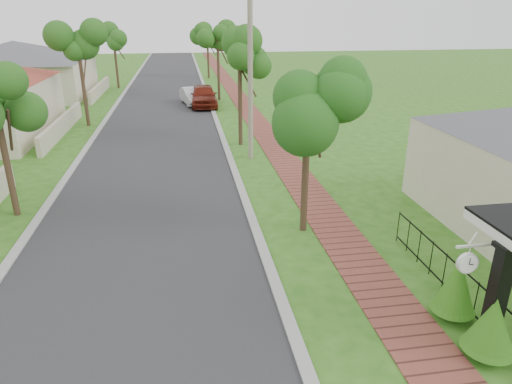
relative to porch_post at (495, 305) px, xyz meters
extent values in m
plane|color=#2C5F16|center=(-4.55, 1.00, -1.12)|extent=(160.00, 160.00, 0.00)
cube|color=#28282B|center=(-7.55, 21.00, -1.12)|extent=(7.00, 120.00, 0.02)
cube|color=#9E9E99|center=(-3.90, 21.00, -1.12)|extent=(0.30, 120.00, 0.10)
cube|color=#9E9E99|center=(-11.20, 21.00, -1.12)|extent=(0.30, 120.00, 0.10)
cube|color=brown|center=(-1.30, 21.00, -1.12)|extent=(1.50, 120.00, 0.03)
cube|color=black|center=(0.00, 0.00, 0.14)|extent=(0.30, 0.30, 2.52)
cube|color=black|center=(0.00, 0.00, -1.00)|extent=(0.48, 0.48, 0.24)
cube|color=black|center=(0.00, 0.00, 1.34)|extent=(0.42, 0.42, 0.10)
cube|color=black|center=(0.35, 1.00, -0.17)|extent=(0.03, 8.00, 0.03)
cube|color=black|center=(0.35, 1.00, -0.97)|extent=(0.03, 8.00, 0.03)
cylinder|color=black|center=(0.35, 0.33, -0.62)|extent=(0.02, 0.02, 1.00)
cylinder|color=black|center=(0.35, 1.00, -0.62)|extent=(0.02, 0.02, 1.00)
cylinder|color=black|center=(0.35, 1.67, -0.62)|extent=(0.02, 0.02, 1.00)
cylinder|color=black|center=(0.35, 2.33, -0.62)|extent=(0.02, 0.02, 1.00)
cylinder|color=black|center=(0.35, 3.00, -0.62)|extent=(0.02, 0.02, 1.00)
cylinder|color=black|center=(0.35, 3.67, -0.62)|extent=(0.02, 0.02, 1.00)
cylinder|color=black|center=(0.35, 4.33, -0.62)|extent=(0.02, 0.02, 1.00)
cylinder|color=black|center=(0.35, 5.00, -0.62)|extent=(0.02, 0.02, 1.00)
cylinder|color=#382619|center=(-3.05, 17.00, 1.15)|extent=(0.22, 0.22, 4.55)
sphere|color=#1E4C14|center=(-3.05, 17.00, 3.56)|extent=(1.70, 1.70, 1.70)
cylinder|color=#382619|center=(-3.05, 31.00, 1.33)|extent=(0.22, 0.22, 4.90)
sphere|color=#1E4C14|center=(-3.05, 31.00, 3.92)|extent=(1.70, 1.70, 1.70)
cylinder|color=#382619|center=(-3.05, 45.00, 0.98)|extent=(0.22, 0.22, 4.20)
sphere|color=#1E4C14|center=(-3.05, 45.00, 3.20)|extent=(1.70, 1.70, 1.70)
cylinder|color=#382619|center=(-12.05, 9.00, 0.80)|extent=(0.22, 0.22, 3.85)
cylinder|color=#382619|center=(-12.05, 23.00, 1.33)|extent=(0.22, 0.22, 4.90)
sphere|color=#1E4C14|center=(-12.05, 23.00, 3.92)|extent=(1.70, 1.70, 1.70)
cylinder|color=#382619|center=(-12.05, 39.00, 1.15)|extent=(0.22, 0.22, 4.55)
sphere|color=#1E4C14|center=(-12.05, 39.00, 3.56)|extent=(1.70, 1.70, 1.70)
sphere|color=#1F6213|center=(-0.10, -0.16, -0.82)|extent=(0.82, 0.82, 0.82)
cone|color=#1F6213|center=(-0.10, -0.16, -0.28)|extent=(0.94, 0.94, 1.09)
sphere|color=#1F6213|center=(-0.10, 1.15, -0.78)|extent=(0.77, 0.77, 0.77)
cone|color=#1F6213|center=(-0.10, 1.15, -0.17)|extent=(0.87, 0.87, 1.23)
cube|color=#BFB299|center=(-13.15, 21.00, -0.62)|extent=(0.25, 10.00, 1.00)
cube|color=beige|center=(-19.55, 35.00, 0.38)|extent=(11.00, 10.00, 3.00)
pyramid|color=#4C4C51|center=(-19.55, 35.00, 2.68)|extent=(15.56, 15.56, 1.60)
cube|color=#BFB299|center=(-13.15, 35.00, -0.62)|extent=(0.25, 10.00, 1.00)
imported|color=maroon|center=(-4.45, 28.28, -0.30)|extent=(2.00, 4.84, 1.64)
imported|color=silver|center=(-5.29, 29.30, -0.48)|extent=(2.08, 4.05, 1.27)
cylinder|color=#382619|center=(-2.35, 6.22, 0.89)|extent=(0.22, 0.22, 4.01)
sphere|color=#265F1B|center=(-2.35, 6.22, 3.01)|extent=(2.00, 2.00, 2.00)
cylinder|color=gray|center=(-2.89, 14.40, 2.88)|extent=(0.24, 0.24, 8.01)
cube|color=white|center=(-0.43, 0.40, 1.19)|extent=(0.76, 0.05, 0.05)
cylinder|color=white|center=(-0.50, 0.40, 1.02)|extent=(0.02, 0.02, 0.33)
cylinder|color=white|center=(-0.50, 0.40, 0.80)|extent=(0.46, 0.10, 0.46)
cylinder|color=white|center=(-0.50, 0.34, 0.80)|extent=(0.39, 0.01, 0.39)
cylinder|color=white|center=(-0.50, 0.46, 0.80)|extent=(0.39, 0.01, 0.39)
cube|color=black|center=(-0.50, 0.33, 0.87)|extent=(0.02, 0.01, 0.15)
cube|color=black|center=(-0.46, 0.33, 0.80)|extent=(0.10, 0.01, 0.02)
camera|label=1|loc=(-6.01, -6.91, 5.52)|focal=32.00mm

